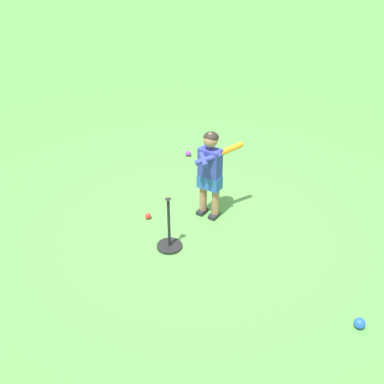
{
  "coord_description": "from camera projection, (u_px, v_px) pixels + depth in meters",
  "views": [
    {
      "loc": [
        -3.0,
        3.26,
        3.1
      ],
      "look_at": [
        0.05,
        0.04,
        0.45
      ],
      "focal_mm": 42.9,
      "sensor_mm": 36.0,
      "label": 1
    }
  ],
  "objects": [
    {
      "name": "ground_plane",
      "position": [
        197.0,
        225.0,
        5.39
      ],
      "size": [
        40.0,
        40.0,
        0.0
      ],
      "primitive_type": "plane",
      "color": "#519942"
    },
    {
      "name": "child_batter",
      "position": [
        211.0,
        167.0,
        5.25
      ],
      "size": [
        0.35,
        0.62,
        1.08
      ],
      "color": "#232328",
      "rests_on": "ground"
    },
    {
      "name": "play_ball_far_right",
      "position": [
        188.0,
        153.0,
        6.93
      ],
      "size": [
        0.09,
        0.09,
        0.09
      ],
      "primitive_type": "sphere",
      "color": "purple",
      "rests_on": "ground"
    },
    {
      "name": "play_ball_behind_batter",
      "position": [
        148.0,
        216.0,
        5.49
      ],
      "size": [
        0.07,
        0.07,
        0.07
      ],
      "primitive_type": "sphere",
      "color": "red",
      "rests_on": "ground"
    },
    {
      "name": "play_ball_by_bucket",
      "position": [
        360.0,
        323.0,
        4.02
      ],
      "size": [
        0.1,
        0.1,
        0.1
      ],
      "primitive_type": "sphere",
      "color": "blue",
      "rests_on": "ground"
    },
    {
      "name": "batting_tee",
      "position": [
        169.0,
        239.0,
        4.98
      ],
      "size": [
        0.28,
        0.28,
        0.62
      ],
      "color": "black",
      "rests_on": "ground"
    }
  ]
}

